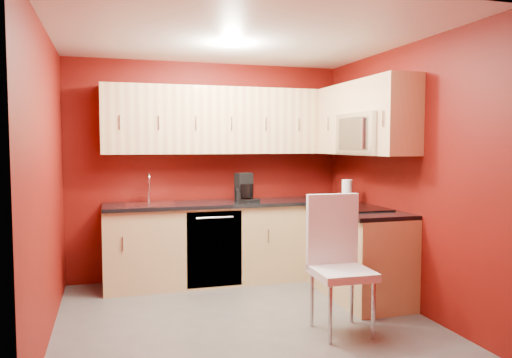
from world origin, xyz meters
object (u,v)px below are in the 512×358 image
sink (150,201)px  paper_towel (347,192)px  microwave (370,134)px  napkin_holder (244,194)px  dining_chair (342,265)px  coffee_maker (247,188)px

sink → paper_towel: (2.07, -0.57, 0.10)m
microwave → napkin_holder: size_ratio=4.72×
napkin_holder → dining_chair: 1.86m
microwave → napkin_holder: 1.57m
coffee_maker → napkin_holder: bearing=99.3°
sink → coffee_maker: bearing=-4.6°
coffee_maker → sink: bearing=154.0°
microwave → sink: 2.43m
sink → napkin_holder: (1.04, -0.04, 0.05)m
paper_towel → dining_chair: size_ratio=0.23×
dining_chair → microwave: bearing=51.2°
microwave → dining_chair: microwave is taller
microwave → coffee_maker: (-1.02, 0.92, -0.59)m
coffee_maker → paper_towel: (1.00, -0.49, -0.03)m
napkin_holder → dining_chair: dining_chair is taller
microwave → napkin_holder: microwave is taller
microwave → paper_towel: bearing=93.6°
coffee_maker → paper_towel: bearing=-47.3°
sink → paper_towel: sink is taller
microwave → napkin_holder: bearing=137.5°
napkin_holder → paper_towel: 1.15m
napkin_holder → paper_towel: (1.02, -0.53, 0.05)m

